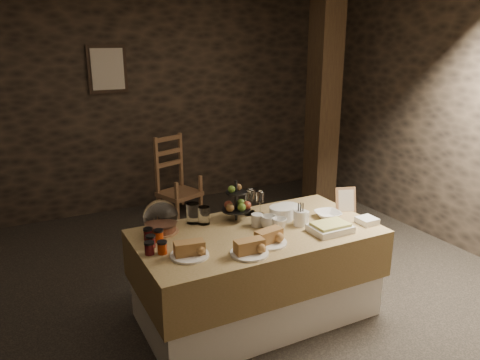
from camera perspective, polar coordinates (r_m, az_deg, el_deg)
name	(u,v)px	position (r m, az deg, el deg)	size (l,w,h in m)	color
ground_plane	(206,300)	(4.05, -4.11, -14.39)	(5.50, 5.00, 0.01)	black
room_shell	(202,114)	(3.50, -4.66, 8.01)	(5.52, 5.02, 2.60)	black
buffet_table	(257,267)	(3.66, 2.08, -10.58)	(1.81, 0.96, 0.72)	white
chair	(177,178)	(5.87, -7.67, 0.21)	(0.56, 0.55, 0.74)	#926242
timber_column	(323,107)	(5.75, 10.09, 8.72)	(0.30, 0.30, 2.60)	black
framed_picture	(107,69)	(5.79, -15.87, 12.88)	(0.45, 0.04, 0.55)	#2E2118
plate_stack_a	(281,213)	(3.74, 5.03, -4.04)	(0.19, 0.19, 0.10)	silver
plate_stack_b	(288,211)	(3.82, 5.91, -3.73)	(0.20, 0.20, 0.09)	silver
cutlery_holder	(300,218)	(3.63, 7.36, -4.63)	(0.10, 0.10, 0.12)	silver
cup_a	(269,222)	(3.55, 3.52, -5.15)	(0.13, 0.13, 0.10)	silver
cup_b	(279,225)	(3.51, 4.83, -5.46)	(0.11, 0.11, 0.10)	silver
mug_c	(257,220)	(3.60, 2.09, -4.90)	(0.09, 0.09, 0.10)	silver
mug_d	(304,217)	(3.69, 7.78, -4.48)	(0.08, 0.08, 0.09)	silver
bowl	(328,215)	(3.83, 10.66, -4.17)	(0.20, 0.20, 0.05)	silver
cake_dome	(161,219)	(3.51, -9.65, -4.70)	(0.26, 0.26, 0.26)	#926242
fruit_stand	(237,205)	(3.68, -0.38, -3.02)	(0.23, 0.23, 0.33)	black
bread_platter_left	(189,251)	(3.14, -6.18, -8.56)	(0.26, 0.26, 0.11)	silver
bread_platter_center	(249,249)	(3.15, 1.14, -8.37)	(0.26, 0.26, 0.11)	silver
bread_platter_right	(269,238)	(3.31, 3.51, -7.11)	(0.26, 0.26, 0.11)	silver
jam_jars	(154,242)	(3.30, -10.45, -7.45)	(0.18, 0.32, 0.07)	#521216
tart_dish	(330,228)	(3.56, 10.94, -5.73)	(0.30, 0.22, 0.07)	silver
square_dish	(367,221)	(3.78, 15.21, -4.79)	(0.14, 0.14, 0.04)	silver
menu_frame	(346,200)	(3.98, 12.76, -2.44)	(0.17, 0.02, 0.22)	#926242
storage_jar_a	(193,213)	(3.66, -5.77, -4.05)	(0.10, 0.10, 0.16)	white
storage_jar_b	(204,215)	(3.63, -4.43, -4.33)	(0.09, 0.09, 0.14)	white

